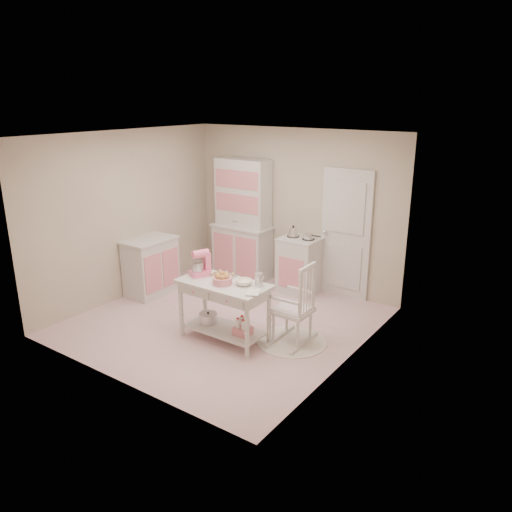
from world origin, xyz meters
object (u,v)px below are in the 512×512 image
at_px(work_table, 224,311).
at_px(bread_basket, 222,281).
at_px(stove, 300,265).
at_px(rocking_chair, 293,303).
at_px(hutch, 242,220).
at_px(stand_mixer, 199,263).
at_px(base_cabinet, 151,266).

distance_m(work_table, bread_basket, 0.45).
xyz_separation_m(stove, rocking_chair, (0.82, -1.58, 0.09)).
distance_m(hutch, work_table, 2.50).
distance_m(hutch, rocking_chair, 2.64).
distance_m(stove, stand_mixer, 2.10).
relative_size(stand_mixer, bread_basket, 1.36).
height_order(stand_mixer, bread_basket, stand_mixer).
distance_m(stove, work_table, 2.03).
bearing_deg(rocking_chair, base_cabinet, 175.92).
xyz_separation_m(base_cabinet, stand_mixer, (1.55, -0.56, 0.51)).
bearing_deg(stove, bread_basket, -88.10).
relative_size(base_cabinet, work_table, 0.77).
bearing_deg(stove, hutch, 177.61).
height_order(hutch, work_table, hutch).
distance_m(stove, rocking_chair, 1.78).
distance_m(hutch, stand_mixer, 2.22).
bearing_deg(base_cabinet, stove, 36.80).
distance_m(hutch, base_cabinet, 1.76).
bearing_deg(stove, rocking_chair, -62.72).
xyz_separation_m(base_cabinet, bread_basket, (1.99, -0.63, 0.39)).
distance_m(base_cabinet, work_table, 2.06).
relative_size(rocking_chair, stand_mixer, 3.24).
xyz_separation_m(hutch, bread_basket, (1.27, -2.12, -0.19)).
relative_size(hutch, stand_mixer, 6.12).
height_order(stove, base_cabinet, same).
bearing_deg(bread_basket, work_table, 111.80).
xyz_separation_m(rocking_chair, work_table, (-0.77, -0.44, -0.15)).
height_order(hutch, rocking_chair, hutch).
height_order(base_cabinet, rocking_chair, rocking_chair).
distance_m(rocking_chair, stand_mixer, 1.33).
xyz_separation_m(stove, work_table, (0.05, -2.02, -0.06)).
bearing_deg(work_table, rocking_chair, 29.97).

